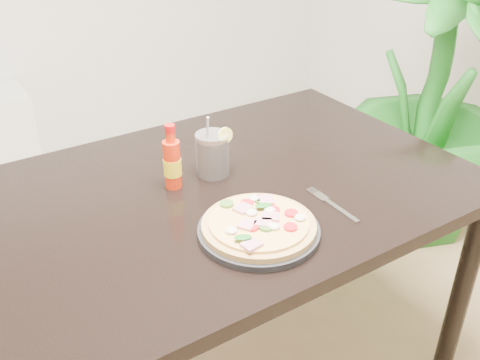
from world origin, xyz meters
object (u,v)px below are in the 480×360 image
hot_sauce_bottle (172,163)px  fork (331,203)px  cola_cup (213,155)px  houseplant (432,95)px  dining_table (217,213)px  pizza (259,223)px  plate (259,231)px

hot_sauce_bottle → fork: 0.43m
hot_sauce_bottle → cola_cup: bearing=2.2°
houseplant → dining_table: bearing=-166.0°
cola_cup → fork: cola_cup is taller
pizza → fork: bearing=1.0°
dining_table → plate: plate is taller
hot_sauce_bottle → cola_cup: cola_cup is taller
pizza → hot_sauce_bottle: (-0.07, 0.30, 0.04)m
dining_table → pizza: 0.26m
dining_table → fork: bearing=-49.1°
plate → fork: plate is taller
cola_cup → houseplant: 1.28m
dining_table → cola_cup: bearing=65.4°
plate → houseplant: 1.42m
dining_table → cola_cup: (0.03, 0.07, 0.14)m
pizza → cola_cup: 0.31m
dining_table → pizza: pizza is taller
dining_table → fork: (0.20, -0.23, 0.09)m
fork → houseplant: size_ratio=0.15×
houseplant → cola_cup: bearing=-168.7°
fork → houseplant: bearing=27.6°
cola_cup → fork: 0.35m
plate → hot_sauce_bottle: hot_sauce_bottle is taller
cola_cup → pizza: bearing=-100.2°
fork → houseplant: (1.08, 0.55, -0.11)m
pizza → dining_table: bearing=84.4°
hot_sauce_bottle → houseplant: (1.37, 0.25, -0.18)m
fork → dining_table: bearing=131.3°
hot_sauce_bottle → houseplant: bearing=10.5°
dining_table → cola_cup: size_ratio=7.68×
pizza → hot_sauce_bottle: hot_sauce_bottle is taller
dining_table → hot_sauce_bottle: hot_sauce_bottle is taller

